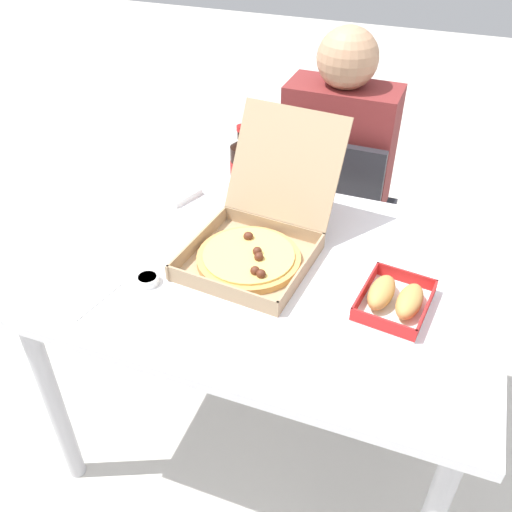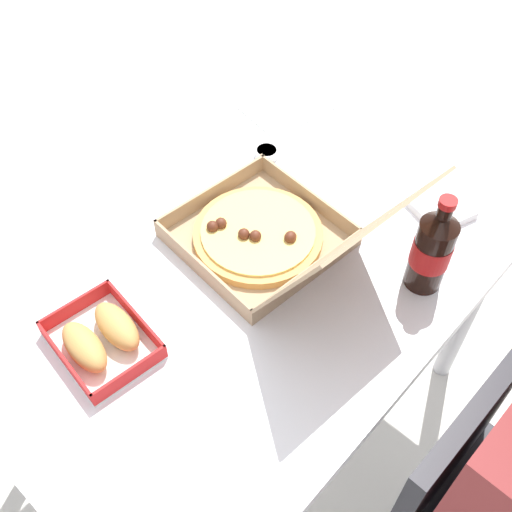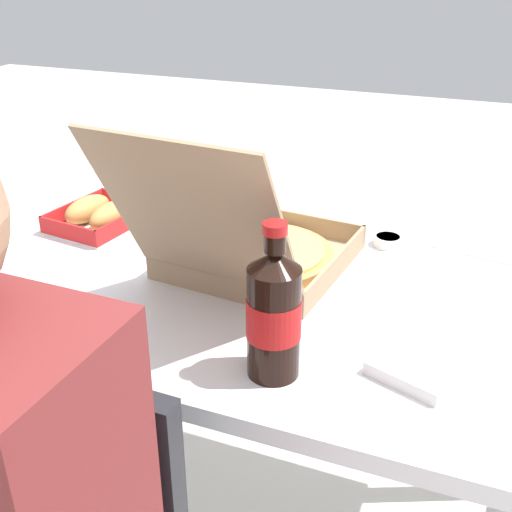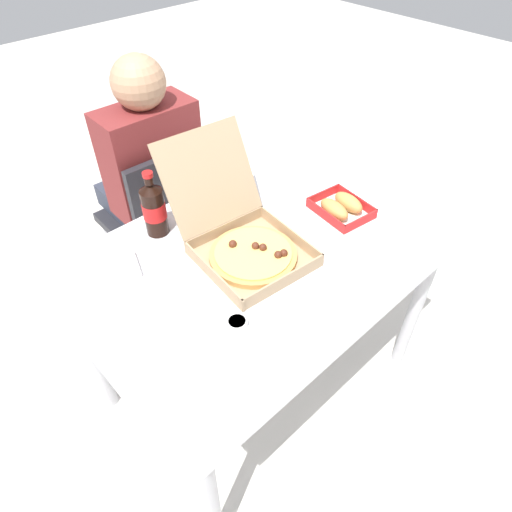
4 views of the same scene
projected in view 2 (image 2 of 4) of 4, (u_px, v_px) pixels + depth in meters
name	position (u px, v px, depth m)	size (l,w,h in m)	color
ground_plane	(249.00, 414.00, 1.81)	(10.00, 10.00, 0.00)	beige
dining_table	(247.00, 282.00, 1.32)	(1.16, 0.81, 0.73)	white
pizza_box_open	(271.00, 236.00, 1.23)	(0.34, 0.47, 0.31)	tan
bread_side_box	(101.00, 338.00, 1.10)	(0.17, 0.21, 0.06)	white
cola_bottle	(432.00, 250.00, 1.14)	(0.07, 0.07, 0.22)	black
paper_menu	(288.00, 107.00, 1.56)	(0.21, 0.15, 0.00)	white
napkin_pile	(441.00, 208.00, 1.33)	(0.11, 0.11, 0.02)	white
dipping_sauce_cup	(267.00, 153.00, 1.44)	(0.06, 0.06, 0.02)	white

